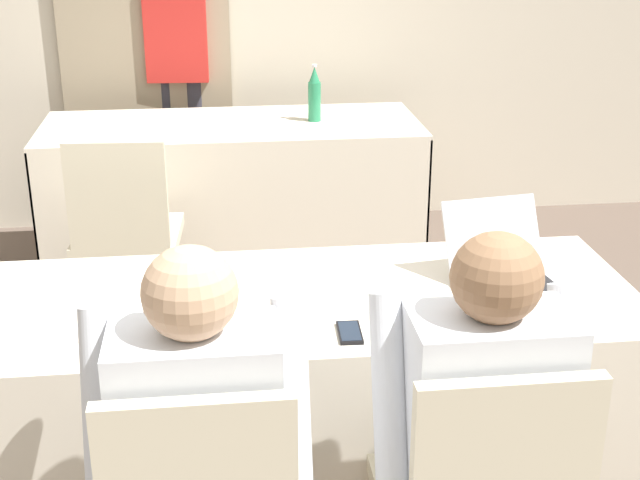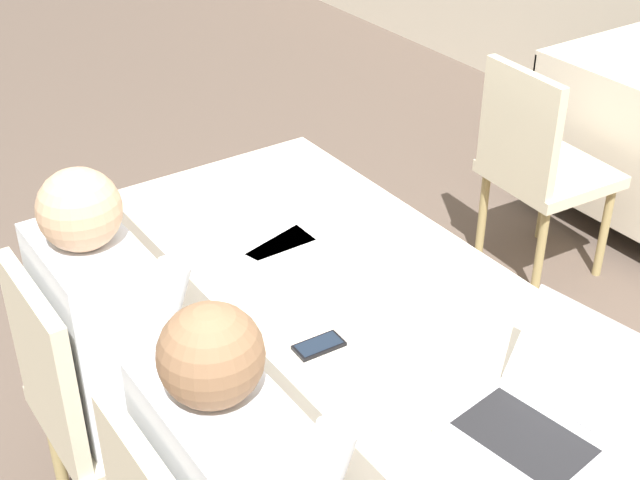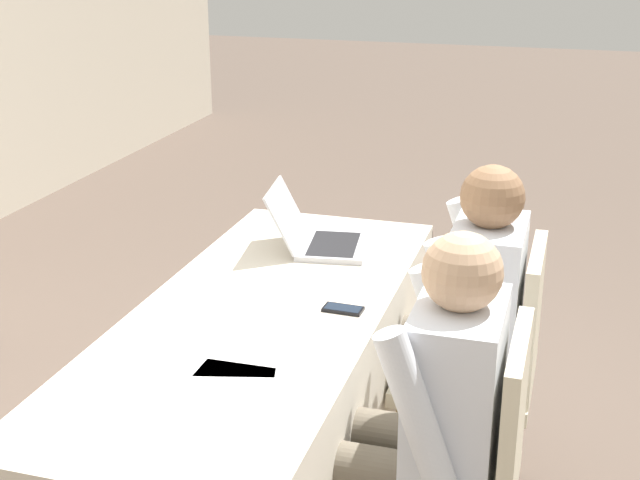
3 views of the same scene
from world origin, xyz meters
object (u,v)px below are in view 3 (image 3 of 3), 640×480
at_px(person_checkered_shirt, 424,414).
at_px(person_white_shirt, 460,315).
at_px(chair_near_right, 489,363).
at_px(chair_near_left, 461,473).
at_px(cell_phone, 343,309).
at_px(laptop, 320,237).

height_order(person_checkered_shirt, person_white_shirt, same).
distance_m(chair_near_right, person_checkered_shirt, 0.67).
height_order(chair_near_left, chair_near_right, same).
relative_size(cell_phone, person_checkered_shirt, 0.11).
bearing_deg(person_white_shirt, laptop, -114.66).
bearing_deg(person_checkered_shirt, cell_phone, -140.33).
height_order(cell_phone, person_checkered_shirt, person_checkered_shirt).
bearing_deg(person_checkered_shirt, chair_near_left, 90.00).
xyz_separation_m(cell_phone, person_checkered_shirt, (-0.39, -0.33, -0.09)).
distance_m(cell_phone, chair_near_right, 0.55).
bearing_deg(person_checkered_shirt, person_white_shirt, -180.00).
distance_m(laptop, chair_near_left, 1.15).
bearing_deg(cell_phone, chair_near_right, -57.62).
relative_size(chair_near_left, person_checkered_shirt, 0.78).
distance_m(chair_near_left, person_checkered_shirt, 0.19).
xyz_separation_m(laptop, person_white_shirt, (-0.25, -0.55, -0.12)).
xyz_separation_m(cell_phone, chair_near_right, (0.25, -0.43, -0.25)).
relative_size(laptop, chair_near_right, 0.42).
bearing_deg(laptop, chair_near_left, -151.93).
relative_size(chair_near_right, person_white_shirt, 0.78).
xyz_separation_m(laptop, cell_phone, (-0.50, -0.23, -0.04)).
bearing_deg(chair_near_right, laptop, -111.13).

